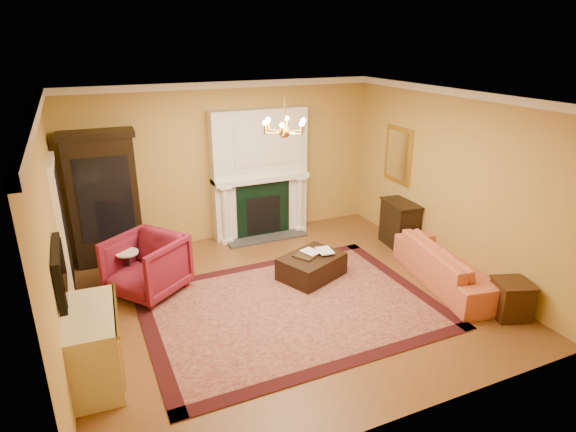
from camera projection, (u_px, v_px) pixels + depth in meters
floor at (285, 299)px, 7.36m from camera, size 6.00×5.50×0.02m
ceiling at (284, 97)px, 6.30m from camera, size 6.00×5.50×0.02m
wall_back at (227, 162)px, 9.19m from camera, size 6.00×0.02×3.00m
wall_front at (404, 295)px, 4.47m from camera, size 6.00×0.02×3.00m
wall_left at (52, 240)px, 5.68m from camera, size 0.02×5.50×3.00m
wall_right at (451, 181)px, 7.98m from camera, size 0.02×5.50×3.00m
fireplace at (260, 177)px, 9.36m from camera, size 1.90×0.70×2.50m
crown_molding at (259, 95)px, 7.14m from camera, size 6.00×5.50×0.12m
doorway at (62, 226)px, 7.31m from camera, size 0.08×1.05×2.10m
tv_panel at (60, 272)px, 5.24m from camera, size 0.09×0.95×0.58m
gilt_mirror at (398, 155)px, 9.11m from camera, size 0.06×0.76×1.05m
chandelier at (285, 128)px, 6.44m from camera, size 0.63×0.55×0.53m
oriental_rug at (291, 307)px, 7.10m from camera, size 4.19×3.16×0.02m
china_cabinet at (105, 201)px, 8.23m from camera, size 1.13×0.56×2.22m
wingback_armchair at (146, 263)px, 7.35m from camera, size 1.34×1.35×1.02m
pedestal_table at (129, 267)px, 7.52m from camera, size 0.36×0.36×0.64m
commode at (94, 346)px, 5.49m from camera, size 0.62×1.21×0.88m
coral_sofa at (451, 259)px, 7.65m from camera, size 1.05×2.33×0.88m
end_table at (511, 300)px, 6.79m from camera, size 0.58×0.58×0.52m
console_table at (399, 225)px, 9.08m from camera, size 0.51×0.79×0.84m
leather_ottoman at (312, 266)px, 7.92m from camera, size 1.20×1.06×0.37m
ottoman_tray at (308, 254)px, 7.89m from camera, size 0.54×0.51×0.03m
book_a at (306, 246)px, 7.79m from camera, size 0.22×0.10×0.30m
book_b at (318, 243)px, 7.87m from camera, size 0.24×0.05×0.33m
topiary_left at (223, 166)px, 8.94m from camera, size 0.17×0.17×0.47m
topiary_right at (290, 160)px, 9.47m from camera, size 0.17×0.17×0.45m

